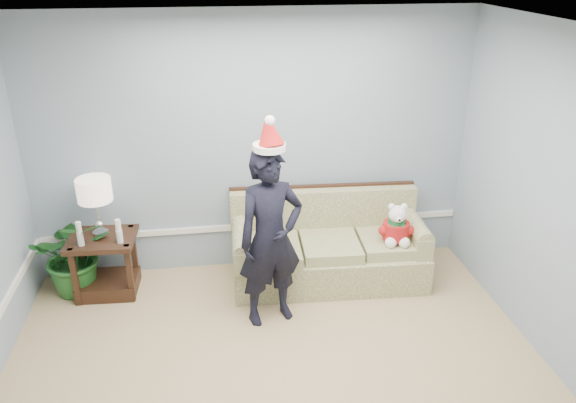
# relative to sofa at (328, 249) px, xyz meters

# --- Properties ---
(room_shell) EXTENTS (4.54, 5.04, 2.74)m
(room_shell) POSITION_rel_sofa_xyz_m (-0.71, -2.09, 1.02)
(room_shell) COLOR tan
(room_shell) RESTS_ON ground
(wainscot_trim) EXTENTS (4.49, 4.99, 0.06)m
(wainscot_trim) POSITION_rel_sofa_xyz_m (-1.89, -0.91, 0.12)
(wainscot_trim) COLOR white
(wainscot_trim) RESTS_ON room_shell
(sofa) EXTENTS (2.00, 0.94, 0.92)m
(sofa) POSITION_rel_sofa_xyz_m (0.00, 0.00, 0.00)
(sofa) COLOR #4E5E2C
(sofa) RESTS_ON room_shell
(side_table) EXTENTS (0.67, 0.57, 0.62)m
(side_table) POSITION_rel_sofa_xyz_m (-2.25, 0.05, -0.09)
(side_table) COLOR #351D13
(side_table) RESTS_ON room_shell
(table_lamp) EXTENTS (0.33, 0.33, 0.59)m
(table_lamp) POSITION_rel_sofa_xyz_m (-2.26, 0.12, 0.74)
(table_lamp) COLOR silver
(table_lamp) RESTS_ON side_table
(candle_pair) EXTENTS (0.42, 0.06, 0.24)m
(candle_pair) POSITION_rel_sofa_xyz_m (-2.23, -0.09, 0.40)
(candle_pair) COLOR silver
(candle_pair) RESTS_ON side_table
(houseplant) EXTENTS (0.82, 0.73, 0.84)m
(houseplant) POSITION_rel_sofa_xyz_m (-2.54, 0.10, 0.09)
(houseplant) COLOR #1E5921
(houseplant) RESTS_ON room_shell
(man) EXTENTS (0.70, 0.55, 1.67)m
(man) POSITION_rel_sofa_xyz_m (-0.67, -0.63, 0.51)
(man) COLOR black
(man) RESTS_ON room_shell
(santa_hat) EXTENTS (0.36, 0.39, 0.32)m
(santa_hat) POSITION_rel_sofa_xyz_m (-0.67, -0.62, 1.47)
(santa_hat) COLOR white
(santa_hat) RESTS_ON man
(teddy_bear) EXTENTS (0.30, 0.32, 0.43)m
(teddy_bear) POSITION_rel_sofa_xyz_m (0.64, -0.23, 0.31)
(teddy_bear) COLOR white
(teddy_bear) RESTS_ON sofa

